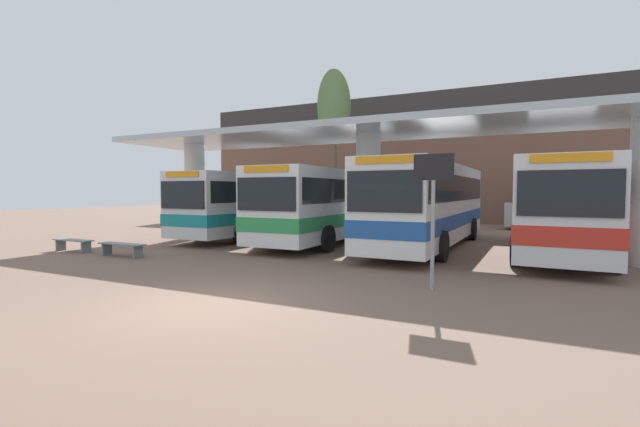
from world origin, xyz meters
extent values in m
plane|color=#755B4C|center=(0.00, 0.00, 0.00)|extent=(100.00, 100.00, 0.00)
cube|color=brown|center=(0.00, 25.19, 4.74)|extent=(40.00, 0.50, 9.48)
cube|color=#332D2D|center=(0.00, 25.19, 8.34)|extent=(40.00, 0.58, 2.28)
cylinder|color=silver|center=(-8.93, 9.47, 2.26)|extent=(0.96, 0.96, 4.52)
cylinder|color=silver|center=(0.00, 9.47, 2.26)|extent=(0.96, 0.96, 4.52)
cube|color=#A8B7C1|center=(0.00, 9.47, 4.64)|extent=(22.87, 5.22, 0.24)
cube|color=silver|center=(-6.60, 12.08, 1.72)|extent=(2.50, 11.60, 2.75)
cube|color=black|center=(-6.60, 12.08, 2.25)|extent=(2.53, 11.13, 0.88)
cube|color=teal|center=(-6.60, 12.08, 1.10)|extent=(2.54, 11.64, 0.49)
cube|color=black|center=(-6.63, 6.25, 2.14)|extent=(2.24, 0.07, 1.10)
cube|color=orange|center=(-6.63, 6.25, 2.96)|extent=(1.71, 0.06, 0.22)
cylinder|color=black|center=(-7.84, 8.49, 0.54)|extent=(0.29, 1.07, 1.07)
cylinder|color=black|center=(-5.40, 8.48, 0.54)|extent=(0.29, 1.07, 1.07)
cylinder|color=black|center=(-7.80, 15.27, 0.54)|extent=(0.29, 1.07, 1.07)
cylinder|color=black|center=(-5.36, 15.26, 0.54)|extent=(0.29, 1.07, 1.07)
cube|color=white|center=(-2.30, 11.38, 1.76)|extent=(2.55, 11.37, 2.85)
cube|color=black|center=(-2.30, 11.38, 2.30)|extent=(2.59, 10.92, 0.91)
cube|color=#2D934C|center=(-2.30, 11.38, 1.12)|extent=(2.59, 11.41, 0.51)
cube|color=black|center=(-2.28, 5.67, 2.18)|extent=(2.32, 0.07, 1.14)
cube|color=orange|center=(-2.28, 5.67, 3.04)|extent=(1.77, 0.05, 0.22)
cylinder|color=black|center=(-3.55, 7.85, 0.51)|extent=(0.28, 1.03, 1.03)
cylinder|color=black|center=(-1.03, 7.86, 0.51)|extent=(0.28, 1.03, 1.03)
cylinder|color=black|center=(-3.57, 14.50, 0.51)|extent=(0.28, 1.03, 1.03)
cylinder|color=black|center=(-1.04, 14.51, 0.51)|extent=(0.28, 1.03, 1.03)
cube|color=white|center=(2.09, 11.26, 1.83)|extent=(2.60, 11.97, 2.99)
cube|color=black|center=(2.09, 11.26, 2.40)|extent=(2.64, 11.50, 0.96)
cube|color=#1E519E|center=(2.09, 11.26, 1.15)|extent=(2.64, 12.01, 0.54)
cube|color=black|center=(2.00, 5.26, 2.28)|extent=(2.24, 0.09, 1.20)
cube|color=orange|center=(2.00, 5.26, 3.18)|extent=(1.70, 0.07, 0.22)
cylinder|color=black|center=(0.82, 7.57, 0.51)|extent=(0.29, 1.02, 1.01)
cylinder|color=black|center=(3.25, 7.54, 0.51)|extent=(0.29, 1.02, 1.01)
cylinder|color=black|center=(0.92, 14.56, 0.51)|extent=(0.29, 1.02, 1.01)
cylinder|color=black|center=(3.35, 14.52, 0.51)|extent=(0.29, 1.02, 1.01)
cube|color=silver|center=(6.75, 10.90, 1.79)|extent=(2.78, 10.38, 2.92)
cube|color=black|center=(6.75, 10.90, 2.35)|extent=(2.81, 9.97, 0.94)
cube|color=red|center=(6.75, 10.90, 1.13)|extent=(2.82, 10.42, 0.53)
cube|color=black|center=(6.61, 5.71, 2.23)|extent=(2.32, 0.12, 1.17)
cube|color=orange|center=(6.61, 5.71, 3.11)|extent=(1.77, 0.10, 0.22)
cylinder|color=black|center=(5.40, 7.73, 0.51)|extent=(0.31, 1.02, 1.01)
cylinder|color=black|center=(7.92, 7.67, 0.51)|extent=(0.31, 1.02, 1.01)
cylinder|color=black|center=(5.56, 13.77, 0.51)|extent=(0.31, 1.02, 1.01)
cylinder|color=black|center=(8.08, 13.70, 0.51)|extent=(0.31, 1.02, 1.01)
cube|color=slate|center=(-9.68, 3.73, 0.44)|extent=(1.87, 0.44, 0.04)
cube|color=slate|center=(-10.42, 3.73, 0.21)|extent=(0.07, 0.37, 0.42)
cube|color=slate|center=(-8.93, 3.73, 0.21)|extent=(0.07, 0.37, 0.42)
cube|color=slate|center=(-7.00, 3.73, 0.44)|extent=(1.96, 0.44, 0.04)
cube|color=slate|center=(-7.78, 3.73, 0.21)|extent=(0.07, 0.37, 0.42)
cube|color=slate|center=(-6.22, 3.73, 0.21)|extent=(0.07, 0.37, 0.42)
cylinder|color=gray|center=(3.79, 3.40, 1.27)|extent=(0.09, 0.09, 2.53)
cube|color=black|center=(3.79, 3.40, 2.83)|extent=(0.90, 0.06, 0.60)
cylinder|color=brown|center=(-5.89, 19.12, 3.25)|extent=(0.36, 0.36, 6.50)
ellipsoid|color=#516B3D|center=(-5.89, 19.12, 7.83)|extent=(2.19, 2.19, 4.82)
cube|color=#B2B7BC|center=(6.46, 21.57, 0.90)|extent=(4.27, 1.92, 1.36)
cube|color=#1E2328|center=(6.46, 21.57, 1.94)|extent=(2.37, 1.72, 0.72)
cylinder|color=black|center=(7.74, 22.51, 0.32)|extent=(0.64, 0.24, 0.64)
cylinder|color=black|center=(7.79, 20.71, 0.32)|extent=(0.64, 0.24, 0.64)
cylinder|color=black|center=(5.13, 22.44, 0.32)|extent=(0.64, 0.24, 0.64)
cylinder|color=black|center=(5.18, 20.63, 0.32)|extent=(0.64, 0.24, 0.64)
camera|label=1|loc=(5.81, -6.49, 2.28)|focal=24.00mm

